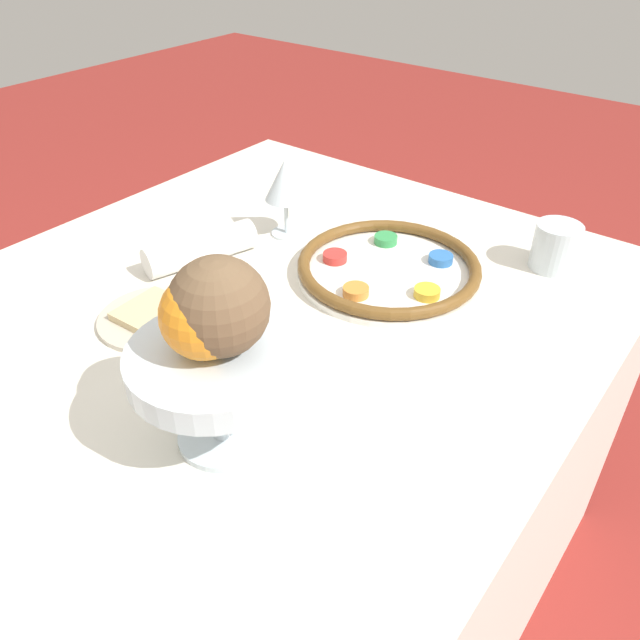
# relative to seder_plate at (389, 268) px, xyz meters

# --- Properties ---
(ground_plane) EXTENTS (8.00, 8.00, 0.00)m
(ground_plane) POSITION_rel_seder_plate_xyz_m (0.23, -0.11, -0.72)
(ground_plane) COLOR maroon
(dining_table) EXTENTS (1.18, 0.96, 0.70)m
(dining_table) POSITION_rel_seder_plate_xyz_m (0.23, -0.11, -0.37)
(dining_table) COLOR silver
(dining_table) RESTS_ON ground_plane
(seder_plate) EXTENTS (0.30, 0.30, 0.03)m
(seder_plate) POSITION_rel_seder_plate_xyz_m (0.00, 0.00, 0.00)
(seder_plate) COLOR white
(seder_plate) RESTS_ON dining_table
(wine_glass) EXTENTS (0.07, 0.07, 0.14)m
(wine_glass) POSITION_rel_seder_plate_xyz_m (-0.01, -0.23, 0.09)
(wine_glass) COLOR silver
(wine_glass) RESTS_ON dining_table
(fruit_stand) EXTENTS (0.19, 0.19, 0.13)m
(fruit_stand) POSITION_rel_seder_plate_xyz_m (0.42, 0.05, 0.09)
(fruit_stand) COLOR silver
(fruit_stand) RESTS_ON dining_table
(orange_fruit) EXTENTS (0.09, 0.09, 0.09)m
(orange_fruit) POSITION_rel_seder_plate_xyz_m (0.43, 0.04, 0.16)
(orange_fruit) COLOR orange
(orange_fruit) RESTS_ON fruit_stand
(coconut) EXTENTS (0.11, 0.11, 0.11)m
(coconut) POSITION_rel_seder_plate_xyz_m (0.41, 0.05, 0.17)
(coconut) COLOR brown
(coconut) RESTS_ON fruit_stand
(bread_plate) EXTENTS (0.16, 0.16, 0.02)m
(bread_plate) POSITION_rel_seder_plate_xyz_m (0.32, -0.20, -0.01)
(bread_plate) COLOR beige
(bread_plate) RESTS_ON dining_table
(napkin_roll) EXTENTS (0.20, 0.11, 0.05)m
(napkin_roll) POSITION_rel_seder_plate_xyz_m (0.16, -0.28, 0.01)
(napkin_roll) COLOR white
(napkin_roll) RESTS_ON dining_table
(cup_near) EXTENTS (0.08, 0.08, 0.08)m
(cup_near) POSITION_rel_seder_plate_xyz_m (-0.19, 0.20, 0.02)
(cup_near) COLOR silver
(cup_near) RESTS_ON dining_table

